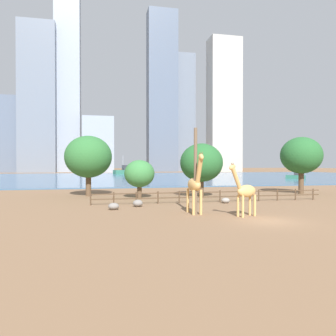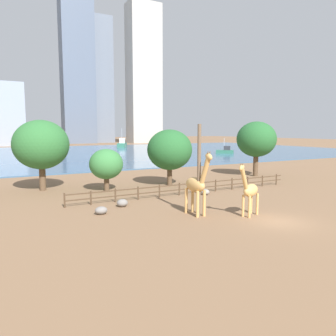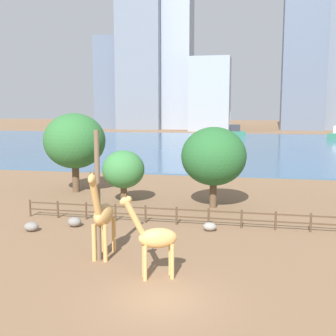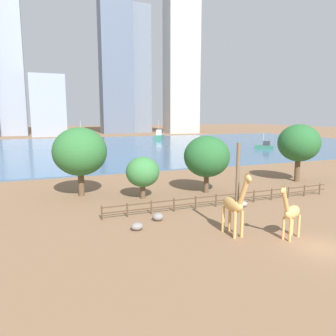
{
  "view_description": "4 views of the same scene",
  "coord_description": "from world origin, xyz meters",
  "px_view_note": "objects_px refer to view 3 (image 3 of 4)",
  "views": [
    {
      "loc": [
        -12.17,
        -21.81,
        4.21
      ],
      "look_at": [
        -2.34,
        24.63,
        3.58
      ],
      "focal_mm": 35.0,
      "sensor_mm": 36.0,
      "label": 1
    },
    {
      "loc": [
        -18.3,
        -16.7,
        6.72
      ],
      "look_at": [
        -0.66,
        16.0,
        2.38
      ],
      "focal_mm": 35.0,
      "sensor_mm": 36.0,
      "label": 2
    },
    {
      "loc": [
        3.86,
        -16.92,
        8.31
      ],
      "look_at": [
        -3.78,
        20.07,
        2.92
      ],
      "focal_mm": 45.0,
      "sensor_mm": 36.0,
      "label": 3
    },
    {
      "loc": [
        -17.96,
        -15.9,
        9.13
      ],
      "look_at": [
        -3.49,
        20.03,
        2.88
      ],
      "focal_mm": 35.0,
      "sensor_mm": 36.0,
      "label": 4
    }
  ],
  "objects_px": {
    "tree_left_large": "(214,156)",
    "boat_sailboat": "(232,133)",
    "boulder_near_fence": "(31,227)",
    "tree_right_tall": "(123,170)",
    "boulder_by_pole": "(210,227)",
    "boulder_small": "(75,222)",
    "giraffe_tall": "(103,215)",
    "tree_center_broad": "(75,141)",
    "utility_pole": "(98,196)",
    "giraffe_companion": "(155,238)"
  },
  "relations": [
    {
      "from": "tree_right_tall",
      "to": "boat_sailboat",
      "type": "relative_size",
      "value": 0.56
    },
    {
      "from": "boulder_near_fence",
      "to": "boat_sailboat",
      "type": "height_order",
      "value": "boat_sailboat"
    },
    {
      "from": "utility_pole",
      "to": "tree_center_broad",
      "type": "distance_m",
      "value": 19.86
    },
    {
      "from": "giraffe_tall",
      "to": "tree_right_tall",
      "type": "bearing_deg",
      "value": -168.98
    },
    {
      "from": "boulder_small",
      "to": "tree_left_large",
      "type": "distance_m",
      "value": 12.59
    },
    {
      "from": "boulder_by_pole",
      "to": "tree_left_large",
      "type": "relative_size",
      "value": 0.14
    },
    {
      "from": "boulder_by_pole",
      "to": "tree_center_broad",
      "type": "bearing_deg",
      "value": 143.44
    },
    {
      "from": "utility_pole",
      "to": "tree_center_broad",
      "type": "bearing_deg",
      "value": 117.48
    },
    {
      "from": "boulder_small",
      "to": "tree_center_broad",
      "type": "bearing_deg",
      "value": 113.39
    },
    {
      "from": "giraffe_companion",
      "to": "boulder_by_pole",
      "type": "relative_size",
      "value": 4.71
    },
    {
      "from": "tree_left_large",
      "to": "boulder_near_fence",
      "type": "bearing_deg",
      "value": -140.3
    },
    {
      "from": "giraffe_companion",
      "to": "utility_pole",
      "type": "relative_size",
      "value": 0.6
    },
    {
      "from": "boulder_near_fence",
      "to": "boulder_by_pole",
      "type": "bearing_deg",
      "value": 12.12
    },
    {
      "from": "tree_center_broad",
      "to": "tree_left_large",
      "type": "bearing_deg",
      "value": -15.25
    },
    {
      "from": "giraffe_companion",
      "to": "tree_left_large",
      "type": "height_order",
      "value": "tree_left_large"
    },
    {
      "from": "giraffe_companion",
      "to": "boat_sailboat",
      "type": "xyz_separation_m",
      "value": [
        -1.8,
        101.74,
        -0.66
      ]
    },
    {
      "from": "tree_center_broad",
      "to": "tree_right_tall",
      "type": "xyz_separation_m",
      "value": [
        6.17,
        -3.74,
        -2.11
      ]
    },
    {
      "from": "giraffe_companion",
      "to": "boat_sailboat",
      "type": "distance_m",
      "value": 101.76
    },
    {
      "from": "boulder_by_pole",
      "to": "boat_sailboat",
      "type": "distance_m",
      "value": 93.24
    },
    {
      "from": "boulder_small",
      "to": "giraffe_companion",
      "type": "bearing_deg",
      "value": -45.04
    },
    {
      "from": "boulder_by_pole",
      "to": "boat_sailboat",
      "type": "height_order",
      "value": "boat_sailboat"
    },
    {
      "from": "tree_center_broad",
      "to": "boat_sailboat",
      "type": "height_order",
      "value": "tree_center_broad"
    },
    {
      "from": "boulder_near_fence",
      "to": "tree_right_tall",
      "type": "xyz_separation_m",
      "value": [
        3.54,
        9.58,
        2.65
      ]
    },
    {
      "from": "giraffe_tall",
      "to": "boulder_small",
      "type": "distance_m",
      "value": 7.19
    },
    {
      "from": "giraffe_tall",
      "to": "giraffe_companion",
      "type": "distance_m",
      "value": 4.15
    },
    {
      "from": "tree_left_large",
      "to": "boat_sailboat",
      "type": "xyz_separation_m",
      "value": [
        -3.15,
        86.23,
        -2.95
      ]
    },
    {
      "from": "boulder_small",
      "to": "tree_right_tall",
      "type": "xyz_separation_m",
      "value": [
        1.13,
        7.92,
        2.63
      ]
    },
    {
      "from": "giraffe_tall",
      "to": "boulder_near_fence",
      "type": "distance_m",
      "value": 7.89
    },
    {
      "from": "giraffe_tall",
      "to": "boat_sailboat",
      "type": "height_order",
      "value": "boat_sailboat"
    },
    {
      "from": "boulder_near_fence",
      "to": "tree_right_tall",
      "type": "distance_m",
      "value": 10.55
    },
    {
      "from": "boulder_by_pole",
      "to": "tree_right_tall",
      "type": "relative_size",
      "value": 0.2
    },
    {
      "from": "giraffe_tall",
      "to": "tree_left_large",
      "type": "distance_m",
      "value": 14.27
    },
    {
      "from": "giraffe_companion",
      "to": "boulder_by_pole",
      "type": "xyz_separation_m",
      "value": [
        1.81,
        8.57,
        -1.74
      ]
    },
    {
      "from": "boulder_small",
      "to": "tree_center_broad",
      "type": "xyz_separation_m",
      "value": [
        -5.04,
        11.66,
        4.74
      ]
    },
    {
      "from": "tree_center_broad",
      "to": "tree_right_tall",
      "type": "height_order",
      "value": "tree_center_broad"
    },
    {
      "from": "boulder_by_pole",
      "to": "tree_left_large",
      "type": "distance_m",
      "value": 8.03
    },
    {
      "from": "boulder_small",
      "to": "tree_right_tall",
      "type": "height_order",
      "value": "tree_right_tall"
    },
    {
      "from": "boulder_small",
      "to": "boulder_by_pole",
      "type": "bearing_deg",
      "value": 5.39
    },
    {
      "from": "boulder_small",
      "to": "giraffe_tall",
      "type": "bearing_deg",
      "value": -52.58
    },
    {
      "from": "boulder_near_fence",
      "to": "tree_center_broad",
      "type": "relative_size",
      "value": 0.13
    },
    {
      "from": "boulder_by_pole",
      "to": "giraffe_tall",
      "type": "bearing_deg",
      "value": -129.82
    },
    {
      "from": "boulder_by_pole",
      "to": "boulder_small",
      "type": "relative_size",
      "value": 0.95
    },
    {
      "from": "boulder_near_fence",
      "to": "tree_left_large",
      "type": "height_order",
      "value": "tree_left_large"
    },
    {
      "from": "boulder_near_fence",
      "to": "boulder_small",
      "type": "height_order",
      "value": "boulder_small"
    },
    {
      "from": "giraffe_tall",
      "to": "tree_center_broad",
      "type": "height_order",
      "value": "tree_center_broad"
    },
    {
      "from": "tree_center_broad",
      "to": "tree_right_tall",
      "type": "bearing_deg",
      "value": -31.2
    },
    {
      "from": "giraffe_companion",
      "to": "boulder_near_fence",
      "type": "relative_size",
      "value": 4.34
    },
    {
      "from": "giraffe_companion",
      "to": "boat_sailboat",
      "type": "relative_size",
      "value": 0.52
    },
    {
      "from": "giraffe_companion",
      "to": "boat_sailboat",
      "type": "height_order",
      "value": "boat_sailboat"
    },
    {
      "from": "boulder_by_pole",
      "to": "boulder_small",
      "type": "height_order",
      "value": "boulder_small"
    }
  ]
}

